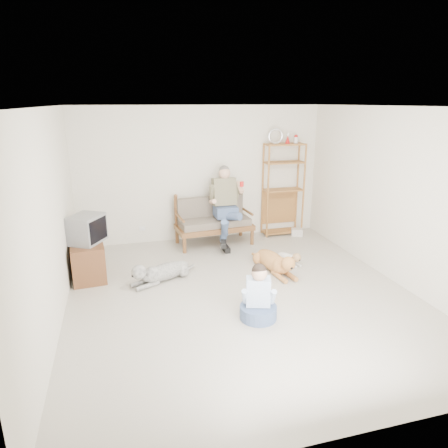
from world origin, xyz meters
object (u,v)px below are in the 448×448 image
object	(u,v)px
loveseat	(213,220)
etagere	(283,189)
tv_stand	(88,259)
golden_retriever	(275,262)

from	to	relation	value
loveseat	etagere	world-z (taller)	etagere
loveseat	tv_stand	distance (m)	2.61
loveseat	golden_retriever	xyz separation A→B (m)	(0.67, -1.67, -0.32)
etagere	tv_stand	xyz separation A→B (m)	(-3.94, -1.26, -0.70)
tv_stand	etagere	bearing A→B (deg)	12.84
golden_retriever	etagere	bearing A→B (deg)	56.83
etagere	golden_retriever	size ratio (longest dim) A/B	1.70
loveseat	etagere	distance (m)	1.66
tv_stand	golden_retriever	bearing A→B (deg)	-16.15
tv_stand	golden_retriever	size ratio (longest dim) A/B	0.71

